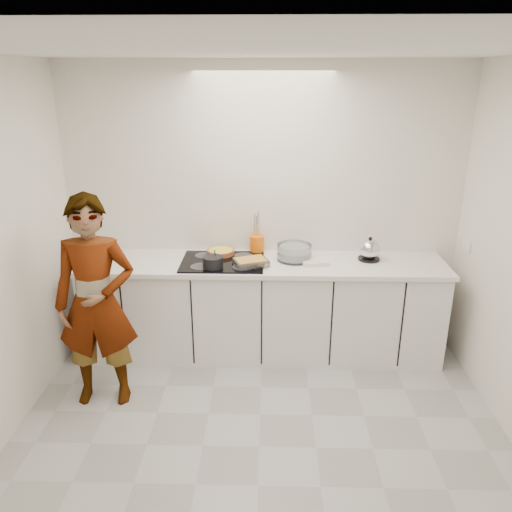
{
  "coord_description": "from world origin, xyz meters",
  "views": [
    {
      "loc": [
        0.05,
        -2.84,
        2.47
      ],
      "look_at": [
        -0.05,
        1.05,
        1.05
      ],
      "focal_mm": 35.0,
      "sensor_mm": 36.0,
      "label": 1
    }
  ],
  "objects_px": {
    "baking_dish": "(251,262)",
    "kettle": "(369,250)",
    "cook": "(96,303)",
    "hob": "(223,262)",
    "mixing_bowl": "(294,253)",
    "utensil_crock": "(257,244)",
    "tart_dish": "(221,252)",
    "saucepan": "(213,262)"
  },
  "relations": [
    {
      "from": "hob",
      "to": "baking_dish",
      "type": "height_order",
      "value": "baking_dish"
    },
    {
      "from": "baking_dish",
      "to": "cook",
      "type": "xyz_separation_m",
      "value": [
        -1.15,
        -0.62,
        -0.11
      ]
    },
    {
      "from": "tart_dish",
      "to": "cook",
      "type": "height_order",
      "value": "cook"
    },
    {
      "from": "kettle",
      "to": "baking_dish",
      "type": "bearing_deg",
      "value": -169.84
    },
    {
      "from": "hob",
      "to": "mixing_bowl",
      "type": "distance_m",
      "value": 0.64
    },
    {
      "from": "hob",
      "to": "utensil_crock",
      "type": "relative_size",
      "value": 4.44
    },
    {
      "from": "baking_dish",
      "to": "kettle",
      "type": "height_order",
      "value": "kettle"
    },
    {
      "from": "baking_dish",
      "to": "utensil_crock",
      "type": "bearing_deg",
      "value": 83.15
    },
    {
      "from": "mixing_bowl",
      "to": "utensil_crock",
      "type": "height_order",
      "value": "utensil_crock"
    },
    {
      "from": "saucepan",
      "to": "tart_dish",
      "type": "bearing_deg",
      "value": 83.97
    },
    {
      "from": "utensil_crock",
      "to": "cook",
      "type": "xyz_separation_m",
      "value": [
        -1.19,
        -0.99,
        -0.15
      ]
    },
    {
      "from": "hob",
      "to": "utensil_crock",
      "type": "xyz_separation_m",
      "value": [
        0.29,
        0.27,
        0.07
      ]
    },
    {
      "from": "tart_dish",
      "to": "baking_dish",
      "type": "bearing_deg",
      "value": -43.82
    },
    {
      "from": "hob",
      "to": "utensil_crock",
      "type": "bearing_deg",
      "value": 42.86
    },
    {
      "from": "hob",
      "to": "tart_dish",
      "type": "bearing_deg",
      "value": 100.14
    },
    {
      "from": "hob",
      "to": "kettle",
      "type": "bearing_deg",
      "value": 4.31
    },
    {
      "from": "hob",
      "to": "kettle",
      "type": "distance_m",
      "value": 1.31
    },
    {
      "from": "baking_dish",
      "to": "kettle",
      "type": "xyz_separation_m",
      "value": [
        1.05,
        0.19,
        0.05
      ]
    },
    {
      "from": "hob",
      "to": "tart_dish",
      "type": "relative_size",
      "value": 2.66
    },
    {
      "from": "kettle",
      "to": "cook",
      "type": "distance_m",
      "value": 2.35
    },
    {
      "from": "saucepan",
      "to": "baking_dish",
      "type": "height_order",
      "value": "saucepan"
    },
    {
      "from": "cook",
      "to": "tart_dish",
      "type": "bearing_deg",
      "value": 41.1
    },
    {
      "from": "saucepan",
      "to": "mixing_bowl",
      "type": "relative_size",
      "value": 0.63
    },
    {
      "from": "baking_dish",
      "to": "hob",
      "type": "bearing_deg",
      "value": 160.27
    },
    {
      "from": "saucepan",
      "to": "kettle",
      "type": "bearing_deg",
      "value": 10.52
    },
    {
      "from": "saucepan",
      "to": "utensil_crock",
      "type": "xyz_separation_m",
      "value": [
        0.36,
        0.43,
        0.02
      ]
    },
    {
      "from": "baking_dish",
      "to": "saucepan",
      "type": "bearing_deg",
      "value": -168.33
    },
    {
      "from": "tart_dish",
      "to": "utensil_crock",
      "type": "distance_m",
      "value": 0.34
    },
    {
      "from": "utensil_crock",
      "to": "cook",
      "type": "relative_size",
      "value": 0.1
    },
    {
      "from": "baking_dish",
      "to": "utensil_crock",
      "type": "relative_size",
      "value": 2.05
    },
    {
      "from": "kettle",
      "to": "utensil_crock",
      "type": "distance_m",
      "value": 1.02
    },
    {
      "from": "tart_dish",
      "to": "utensil_crock",
      "type": "relative_size",
      "value": 1.67
    },
    {
      "from": "hob",
      "to": "cook",
      "type": "relative_size",
      "value": 0.43
    },
    {
      "from": "baking_dish",
      "to": "mixing_bowl",
      "type": "bearing_deg",
      "value": 24.35
    },
    {
      "from": "hob",
      "to": "baking_dish",
      "type": "bearing_deg",
      "value": -19.73
    },
    {
      "from": "tart_dish",
      "to": "utensil_crock",
      "type": "height_order",
      "value": "utensil_crock"
    },
    {
      "from": "tart_dish",
      "to": "baking_dish",
      "type": "relative_size",
      "value": 0.81
    },
    {
      "from": "mixing_bowl",
      "to": "utensil_crock",
      "type": "xyz_separation_m",
      "value": [
        -0.34,
        0.19,
        0.01
      ]
    },
    {
      "from": "mixing_bowl",
      "to": "cook",
      "type": "bearing_deg",
      "value": -152.61
    },
    {
      "from": "mixing_bowl",
      "to": "utensil_crock",
      "type": "relative_size",
      "value": 2.11
    },
    {
      "from": "baking_dish",
      "to": "cook",
      "type": "relative_size",
      "value": 0.2
    },
    {
      "from": "utensil_crock",
      "to": "kettle",
      "type": "bearing_deg",
      "value": -9.9
    }
  ]
}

